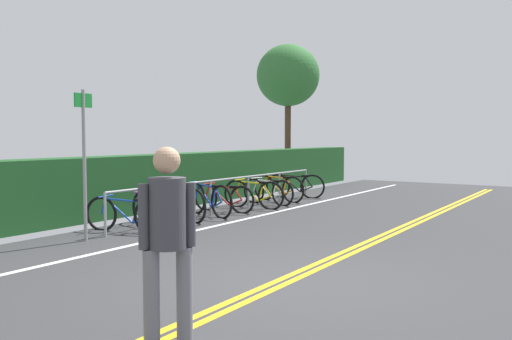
# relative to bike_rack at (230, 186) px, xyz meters

# --- Properties ---
(ground_plane) EXTENTS (30.64, 10.19, 0.05)m
(ground_plane) POSITION_rel_bike_rack_xyz_m (-4.68, -4.18, -0.64)
(ground_plane) COLOR #353538
(centre_line_yellow_inner) EXTENTS (27.58, 0.10, 0.00)m
(centre_line_yellow_inner) POSITION_rel_bike_rack_xyz_m (-4.68, -4.26, -0.61)
(centre_line_yellow_inner) COLOR gold
(centre_line_yellow_inner) RESTS_ON ground_plane
(centre_line_yellow_outer) EXTENTS (27.58, 0.10, 0.00)m
(centre_line_yellow_outer) POSITION_rel_bike_rack_xyz_m (-4.68, -4.10, -0.61)
(centre_line_yellow_outer) COLOR gold
(centre_line_yellow_outer) RESTS_ON ground_plane
(bike_lane_stripe_white) EXTENTS (27.58, 0.12, 0.00)m
(bike_lane_stripe_white) POSITION_rel_bike_rack_xyz_m (-4.68, -0.94, -0.61)
(bike_lane_stripe_white) COLOR white
(bike_lane_stripe_white) RESTS_ON ground_plane
(bike_rack) EXTENTS (7.70, 0.05, 0.81)m
(bike_rack) POSITION_rel_bike_rack_xyz_m (0.00, 0.00, 0.00)
(bike_rack) COLOR #9EA0A5
(bike_rack) RESTS_ON ground_plane
(bicycle_0) EXTENTS (0.59, 1.69, 0.70)m
(bicycle_0) POSITION_rel_bike_rack_xyz_m (-3.26, 0.09, -0.29)
(bicycle_0) COLOR black
(bicycle_0) RESTS_ON ground_plane
(bicycle_1) EXTENTS (0.56, 1.65, 0.71)m
(bicycle_1) POSITION_rel_bike_rack_xyz_m (-2.53, 0.03, -0.28)
(bicycle_1) COLOR black
(bicycle_1) RESTS_ON ground_plane
(bicycle_2) EXTENTS (0.57, 1.69, 0.77)m
(bicycle_2) POSITION_rel_bike_rack_xyz_m (-1.62, 0.12, -0.25)
(bicycle_2) COLOR black
(bicycle_2) RESTS_ON ground_plane
(bicycle_3) EXTENTS (0.61, 1.71, 0.79)m
(bicycle_3) POSITION_rel_bike_rack_xyz_m (-0.79, 0.05, -0.25)
(bicycle_3) COLOR black
(bicycle_3) RESTS_ON ground_plane
(bicycle_4) EXTENTS (0.46, 1.72, 0.70)m
(bicycle_4) POSITION_rel_bike_rack_xyz_m (-0.08, 0.14, -0.29)
(bicycle_4) COLOR black
(bicycle_4) RESTS_ON ground_plane
(bicycle_5) EXTENTS (0.46, 1.72, 0.75)m
(bicycle_5) POSITION_rel_bike_rack_xyz_m (0.84, -0.10, -0.27)
(bicycle_5) COLOR black
(bicycle_5) RESTS_ON ground_plane
(bicycle_6) EXTENTS (0.46, 1.67, 0.73)m
(bicycle_6) POSITION_rel_bike_rack_xyz_m (1.67, -0.02, -0.28)
(bicycle_6) COLOR black
(bicycle_6) RESTS_ON ground_plane
(bicycle_7) EXTENTS (0.46, 1.75, 0.77)m
(bicycle_7) POSITION_rel_bike_rack_xyz_m (2.43, 0.11, -0.26)
(bicycle_7) COLOR black
(bicycle_7) RESTS_ON ground_plane
(bicycle_8) EXTENTS (0.67, 1.66, 0.74)m
(bicycle_8) POSITION_rel_bike_rack_xyz_m (3.39, 0.12, -0.27)
(bicycle_8) COLOR black
(bicycle_8) RESTS_ON ground_plane
(pedestrian) EXTENTS (0.41, 0.33, 1.72)m
(pedestrian) POSITION_rel_bike_rack_xyz_m (-6.98, -4.39, 0.38)
(pedestrian) COLOR slate
(pedestrian) RESTS_ON ground_plane
(sign_post_near) EXTENTS (0.36, 0.06, 2.59)m
(sign_post_near) POSITION_rel_bike_rack_xyz_m (-4.26, -0.00, 0.92)
(sign_post_near) COLOR gray
(sign_post_near) RESTS_ON ground_plane
(hedge_backdrop) EXTENTS (16.65, 0.81, 1.35)m
(hedge_backdrop) POSITION_rel_bike_rack_xyz_m (1.50, 1.84, 0.06)
(hedge_backdrop) COLOR #1C4C21
(hedge_backdrop) RESTS_ON ground_plane
(tree_mid) EXTENTS (2.41, 2.41, 5.31)m
(tree_mid) POSITION_rel_bike_rack_xyz_m (7.79, 2.89, 3.48)
(tree_mid) COLOR #473323
(tree_mid) RESTS_ON ground_plane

